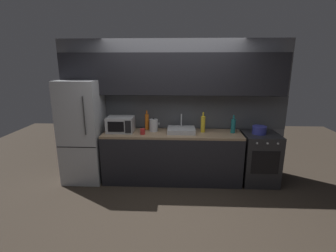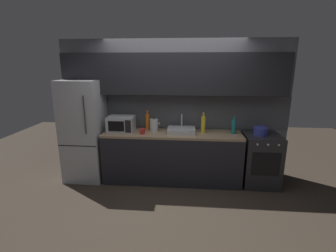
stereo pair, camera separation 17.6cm
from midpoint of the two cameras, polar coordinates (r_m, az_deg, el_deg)
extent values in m
plane|color=#2D261E|center=(3.83, 1.24, -18.50)|extent=(10.00, 10.00, 0.00)
cube|color=slate|center=(4.58, 2.42, 4.01)|extent=(4.15, 0.10, 2.50)
cube|color=#4C4F54|center=(4.54, 2.38, 3.26)|extent=(4.15, 0.01, 0.60)
cube|color=black|center=(4.29, 2.37, 12.04)|extent=(3.82, 0.34, 0.70)
cube|color=black|center=(4.43, 2.06, -7.43)|extent=(2.41, 0.60, 0.86)
cube|color=#8C7256|center=(4.28, 2.11, -1.84)|extent=(2.41, 0.60, 0.04)
cube|color=#ADAFB5|center=(4.63, -17.91, -1.00)|extent=(0.68, 0.66, 1.80)
cube|color=black|center=(4.39, -19.38, -4.42)|extent=(0.67, 0.00, 0.01)
cylinder|color=#333333|center=(4.16, -17.75, 2.43)|extent=(0.02, 0.02, 0.63)
cube|color=#232326|center=(4.62, 21.78, -7.32)|extent=(0.60, 0.60, 0.90)
cube|color=black|center=(4.33, 22.96, -8.23)|extent=(0.45, 0.01, 0.40)
cylinder|color=#B2B2B7|center=(4.16, 21.28, -4.05)|extent=(0.03, 0.02, 0.03)
cylinder|color=#B2B2B7|center=(4.21, 23.44, -4.05)|extent=(0.03, 0.02, 0.03)
cylinder|color=#B2B2B7|center=(4.27, 25.54, -4.05)|extent=(0.03, 0.02, 0.03)
cube|color=#A8AAAF|center=(4.40, -9.75, 0.49)|extent=(0.46, 0.34, 0.27)
cube|color=black|center=(4.25, -10.87, -0.06)|extent=(0.28, 0.01, 0.18)
cube|color=black|center=(4.20, -8.15, -0.13)|extent=(0.10, 0.01, 0.22)
cube|color=#ADAFB5|center=(4.29, 4.30, -1.01)|extent=(0.48, 0.38, 0.08)
cylinder|color=silver|center=(4.38, 4.36, 1.35)|extent=(0.02, 0.02, 0.22)
cylinder|color=#B7BABF|center=(4.35, -2.15, 0.20)|extent=(0.15, 0.15, 0.22)
sphere|color=black|center=(4.32, -2.17, 1.76)|extent=(0.02, 0.02, 0.02)
cone|color=#B7BABF|center=(4.33, -0.93, 0.73)|extent=(0.03, 0.03, 0.05)
cylinder|color=gold|center=(4.31, 9.38, 0.33)|extent=(0.08, 0.08, 0.29)
cylinder|color=gold|center=(4.27, 9.48, 2.64)|extent=(0.03, 0.03, 0.07)
cylinder|color=#19666B|center=(4.36, 16.22, -0.19)|extent=(0.08, 0.08, 0.24)
cylinder|color=#19666B|center=(4.33, 16.36, 1.82)|extent=(0.03, 0.03, 0.07)
cylinder|color=orange|center=(4.47, -3.68, 0.99)|extent=(0.07, 0.07, 0.28)
cylinder|color=orange|center=(4.43, -3.72, 3.21)|extent=(0.03, 0.03, 0.07)
cylinder|color=#A82323|center=(4.20, -4.78, -1.22)|extent=(0.08, 0.08, 0.10)
cylinder|color=#333899|center=(4.45, 21.82, -1.23)|extent=(0.23, 0.23, 0.12)
cylinder|color=#333899|center=(4.43, 21.90, -0.38)|extent=(0.24, 0.24, 0.02)
camera|label=1|loc=(0.09, -88.81, 0.31)|focal=26.13mm
camera|label=2|loc=(0.09, 91.19, -0.31)|focal=26.13mm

